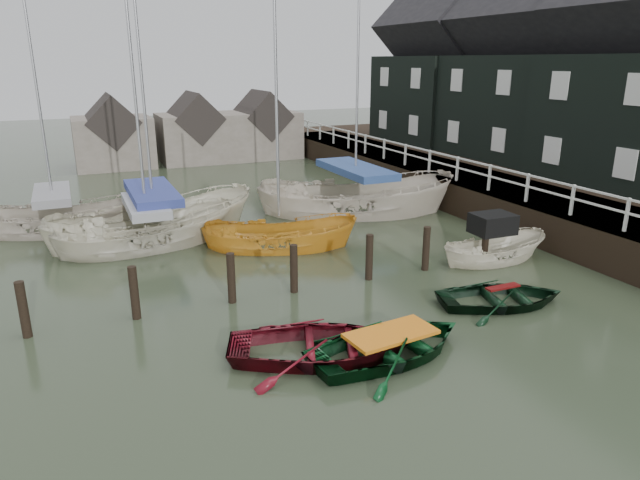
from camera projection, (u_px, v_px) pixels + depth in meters
name	position (u px, v px, depth m)	size (l,w,h in m)	color
ground	(384.00, 327.00, 14.01)	(120.00, 120.00, 0.00)	#2B3421
pier	(455.00, 187.00, 26.17)	(3.04, 32.00, 2.70)	black
land_strip	(544.00, 191.00, 28.52)	(14.00, 38.00, 1.50)	black
quay_houses	(582.00, 74.00, 25.63)	(6.52, 28.14, 10.01)	black
mooring_pilings	(297.00, 275.00, 16.05)	(13.72, 0.22, 1.80)	black
far_sheds	(192.00, 132.00, 36.44)	(14.00, 4.08, 4.39)	#665B51
rowboat_red	(322.00, 357.00, 12.62)	(2.92, 4.10, 0.85)	#590C16
rowboat_green	(390.00, 356.00, 12.66)	(2.76, 3.87, 0.80)	#083315
rowboat_dkgreen	(501.00, 305.00, 15.32)	(2.45, 3.43, 0.71)	black
motorboat	(493.00, 258.00, 18.61)	(3.86, 1.57, 2.28)	silver
sailboat_a	(149.00, 244.00, 20.14)	(6.63, 3.21, 11.26)	beige
sailboat_b	(156.00, 238.00, 20.89)	(8.02, 4.06, 12.15)	beige
sailboat_c	(280.00, 247.00, 20.00)	(5.77, 3.88, 9.32)	gold
sailboat_d	(355.00, 212.00, 24.48)	(8.91, 5.97, 12.03)	beige
sailboat_e	(57.00, 230.00, 21.78)	(6.76, 4.14, 9.85)	beige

